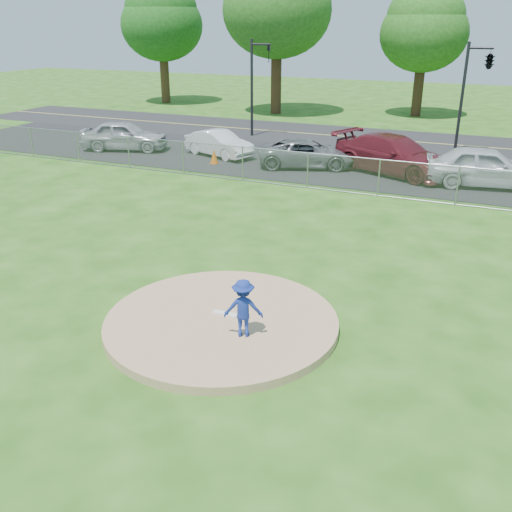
{
  "coord_description": "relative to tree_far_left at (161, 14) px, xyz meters",
  "views": [
    {
      "loc": [
        5.38,
        -10.34,
        6.57
      ],
      "look_at": [
        0.0,
        2.0,
        1.0
      ],
      "focal_mm": 40.0,
      "sensor_mm": 36.0,
      "label": 1
    }
  ],
  "objects": [
    {
      "name": "traffic_signal_center",
      "position": [
        25.97,
        -11.0,
        -2.45
      ],
      "size": [
        1.42,
        2.48,
        5.6
      ],
      "color": "black",
      "rests_on": "ground"
    },
    {
      "name": "chain_link_fence",
      "position": [
        22.0,
        -21.0,
        -6.31
      ],
      "size": [
        40.0,
        0.06,
        1.5
      ],
      "primitive_type": "cube",
      "color": "gray",
      "rests_on": "ground"
    },
    {
      "name": "tree_far_left",
      "position": [
        0.0,
        0.0,
        0.0
      ],
      "size": [
        6.72,
        6.72,
        10.74
      ],
      "color": "#3A2515",
      "rests_on": "ground"
    },
    {
      "name": "ground",
      "position": [
        22.0,
        -23.0,
        -7.06
      ],
      "size": [
        120.0,
        120.0,
        0.0
      ],
      "primitive_type": "plane",
      "color": "#204E11",
      "rests_on": "ground"
    },
    {
      "name": "parking_lot",
      "position": [
        22.0,
        -16.5,
        -7.05
      ],
      "size": [
        50.0,
        8.0,
        0.01
      ],
      "primitive_type": "cube",
      "color": "black",
      "rests_on": "ground"
    },
    {
      "name": "parked_car_silver",
      "position": [
        8.38,
        -17.66,
        -6.26
      ],
      "size": [
        4.97,
        3.19,
        1.57
      ],
      "primitive_type": "imported",
      "rotation": [
        0.0,
        0.0,
        1.88
      ],
      "color": "#A8A8AC",
      "rests_on": "parking_lot"
    },
    {
      "name": "parked_car_white",
      "position": [
        13.8,
        -17.0,
        -6.39
      ],
      "size": [
        4.22,
        2.65,
        1.31
      ],
      "primitive_type": "imported",
      "rotation": [
        0.0,
        0.0,
        1.23
      ],
      "color": "silver",
      "rests_on": "parking_lot"
    },
    {
      "name": "traffic_signal_left",
      "position": [
        13.24,
        -11.0,
        -3.7
      ],
      "size": [
        1.28,
        0.2,
        5.6
      ],
      "color": "black",
      "rests_on": "ground"
    },
    {
      "name": "tree_center",
      "position": [
        21.0,
        1.0,
        -0.59
      ],
      "size": [
        6.16,
        6.16,
        9.84
      ],
      "color": "#331F12",
      "rests_on": "ground"
    },
    {
      "name": "pitcher",
      "position": [
        22.78,
        -33.48,
        -6.2
      ],
      "size": [
        0.97,
        0.77,
        1.32
      ],
      "primitive_type": "imported",
      "rotation": [
        0.0,
        0.0,
        3.52
      ],
      "color": "navy",
      "rests_on": "pitchers_mound"
    },
    {
      "name": "street",
      "position": [
        22.0,
        -9.0,
        -7.06
      ],
      "size": [
        60.0,
        7.0,
        0.01
      ],
      "primitive_type": "cube",
      "color": "black",
      "rests_on": "ground"
    },
    {
      "name": "traffic_cone",
      "position": [
        14.33,
        -18.59,
        -6.68
      ],
      "size": [
        0.38,
        0.38,
        0.74
      ],
      "primitive_type": "cone",
      "color": "orange",
      "rests_on": "parking_lot"
    },
    {
      "name": "parked_car_gray",
      "position": [
        18.77,
        -17.42,
        -6.4
      ],
      "size": [
        5.12,
        3.57,
        1.3
      ],
      "primitive_type": "imported",
      "rotation": [
        0.0,
        0.0,
        1.91
      ],
      "color": "slate",
      "rests_on": "parking_lot"
    },
    {
      "name": "pitching_rubber",
      "position": [
        22.0,
        -32.8,
        -6.84
      ],
      "size": [
        0.6,
        0.15,
        0.04
      ],
      "primitive_type": "cube",
      "color": "white",
      "rests_on": "pitchers_mound"
    },
    {
      "name": "pitchers_mound",
      "position": [
        22.0,
        -33.0,
        -6.96
      ],
      "size": [
        5.4,
        5.4,
        0.2
      ],
      "primitive_type": "cylinder",
      "color": "tan",
      "rests_on": "ground"
    },
    {
      "name": "parked_car_pearl",
      "position": [
        26.81,
        -17.73,
        -6.21
      ],
      "size": [
        5.21,
        2.76,
        1.69
      ],
      "primitive_type": "imported",
      "rotation": [
        0.0,
        0.0,
        1.73
      ],
      "color": "silver",
      "rests_on": "parking_lot"
    },
    {
      "name": "parked_car_darkred",
      "position": [
        22.82,
        -17.02,
        -6.19
      ],
      "size": [
        6.4,
        4.57,
        1.72
      ],
      "primitive_type": "imported",
      "rotation": [
        0.0,
        0.0,
        1.16
      ],
      "color": "maroon",
      "rests_on": "parking_lot"
    }
  ]
}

